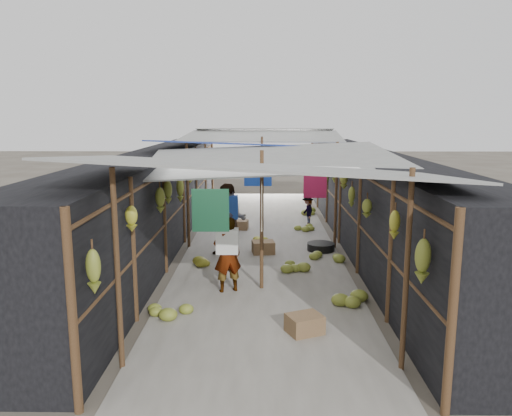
{
  "coord_description": "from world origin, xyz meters",
  "views": [
    {
      "loc": [
        0.0,
        -5.95,
        3.21
      ],
      "look_at": [
        -0.12,
        4.61,
        1.25
      ],
      "focal_mm": 35.0,
      "sensor_mm": 36.0,
      "label": 1
    }
  ],
  "objects_px": {
    "black_basin": "(321,247)",
    "shopper_blue": "(229,220)",
    "crate_near": "(263,248)",
    "vendor_elderly": "(227,255)",
    "vendor_seated": "(308,211)"
  },
  "relations": [
    {
      "from": "black_basin",
      "to": "shopper_blue",
      "type": "height_order",
      "value": "shopper_blue"
    },
    {
      "from": "crate_near",
      "to": "vendor_elderly",
      "type": "bearing_deg",
      "value": -112.62
    },
    {
      "from": "crate_near",
      "to": "vendor_seated",
      "type": "height_order",
      "value": "vendor_seated"
    },
    {
      "from": "black_basin",
      "to": "shopper_blue",
      "type": "distance_m",
      "value": 2.33
    },
    {
      "from": "shopper_blue",
      "to": "vendor_seated",
      "type": "distance_m",
      "value": 3.78
    },
    {
      "from": "vendor_elderly",
      "to": "crate_near",
      "type": "bearing_deg",
      "value": -125.5
    },
    {
      "from": "crate_near",
      "to": "black_basin",
      "type": "xyz_separation_m",
      "value": [
        1.38,
        0.26,
        -0.05
      ]
    },
    {
      "from": "shopper_blue",
      "to": "vendor_seated",
      "type": "relative_size",
      "value": 1.83
    },
    {
      "from": "crate_near",
      "to": "black_basin",
      "type": "distance_m",
      "value": 1.41
    },
    {
      "from": "shopper_blue",
      "to": "vendor_seated",
      "type": "xyz_separation_m",
      "value": [
        2.09,
        3.12,
        -0.38
      ]
    },
    {
      "from": "crate_near",
      "to": "vendor_elderly",
      "type": "relative_size",
      "value": 0.36
    },
    {
      "from": "black_basin",
      "to": "vendor_seated",
      "type": "bearing_deg",
      "value": 91.65
    },
    {
      "from": "shopper_blue",
      "to": "black_basin",
      "type": "bearing_deg",
      "value": 17.08
    },
    {
      "from": "crate_near",
      "to": "vendor_seated",
      "type": "relative_size",
      "value": 0.55
    },
    {
      "from": "black_basin",
      "to": "vendor_elderly",
      "type": "bearing_deg",
      "value": -125.65
    }
  ]
}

